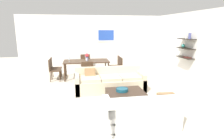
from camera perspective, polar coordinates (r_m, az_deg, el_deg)
ground_plane at (r=6.24m, az=1.12°, el=-7.11°), size 18.00×18.00×0.00m
back_wall_unit at (r=9.42m, az=-1.33°, el=8.08°), size 8.40×0.09×2.70m
right_wall_shelf_unit at (r=7.65m, az=23.14°, el=5.97°), size 0.34×8.20×2.70m
sofa_beige at (r=6.43m, az=-0.70°, el=-3.74°), size 2.33×0.90×0.78m
loveseat_white at (r=4.25m, az=8.75°, el=-12.79°), size 1.56×0.90×0.78m
coffee_table at (r=5.33m, az=4.21°, el=-8.48°), size 1.03×0.95×0.38m
decorative_bowl at (r=5.27m, az=3.09°, el=-5.97°), size 0.35×0.35×0.09m
dining_table at (r=8.05m, az=-7.82°, el=2.35°), size 1.89×0.97×0.75m
dining_chair_right_near at (r=8.04m, az=1.97°, el=1.15°), size 0.44×0.44×0.88m
dining_chair_left_far at (r=8.35m, az=-17.16°, el=1.02°), size 0.44×0.44×0.88m
dining_chair_left_near at (r=7.93m, az=-17.51°, el=0.40°), size 0.44×0.44×0.88m
dining_chair_head at (r=8.96m, az=-8.05°, el=2.23°), size 0.44×0.44×0.88m
dining_chair_foot at (r=7.21m, az=-7.44°, el=-0.30°), size 0.44×0.44×0.88m
dining_chair_right_far at (r=8.46m, az=1.35°, el=1.73°), size 0.44×0.44×0.88m
wine_glass_foot at (r=7.60m, az=-7.71°, el=3.17°), size 0.07×0.07×0.17m
wine_glass_head at (r=8.44m, az=-7.99°, el=4.11°), size 0.06×0.06×0.18m
wine_glass_left_near at (r=7.90m, az=-12.87°, el=3.33°), size 0.07×0.07×0.17m
centerpiece_vase at (r=8.05m, az=-7.60°, el=4.13°), size 0.16×0.16×0.30m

